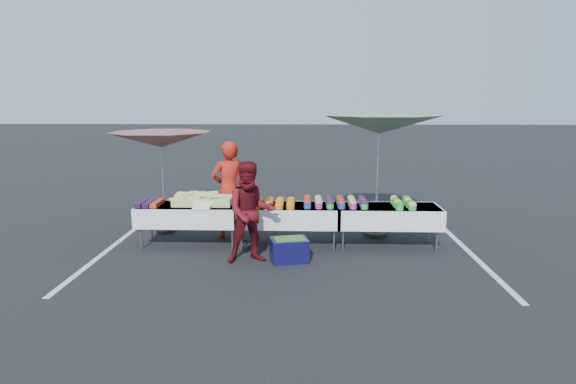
{
  "coord_description": "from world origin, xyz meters",
  "views": [
    {
      "loc": [
        0.29,
        -8.47,
        2.68
      ],
      "look_at": [
        0.0,
        0.0,
        1.0
      ],
      "focal_mm": 30.0,
      "sensor_mm": 36.0,
      "label": 1
    }
  ],
  "objects_px": {
    "table_right": "(388,215)",
    "storage_bin": "(289,249)",
    "customer": "(251,212)",
    "umbrella_right": "(379,125)",
    "table_left": "(190,214)",
    "vendor": "(229,189)",
    "table_center": "(288,214)",
    "umbrella_left": "(161,140)"
  },
  "relations": [
    {
      "from": "customer",
      "to": "table_left",
      "type": "bearing_deg",
      "value": 129.58
    },
    {
      "from": "table_left",
      "to": "vendor",
      "type": "xyz_separation_m",
      "value": [
        0.64,
        0.57,
        0.35
      ]
    },
    {
      "from": "customer",
      "to": "storage_bin",
      "type": "xyz_separation_m",
      "value": [
        0.63,
        0.04,
        -0.63
      ]
    },
    {
      "from": "table_center",
      "to": "umbrella_left",
      "type": "xyz_separation_m",
      "value": [
        -2.5,
        0.8,
        1.26
      ]
    },
    {
      "from": "table_left",
      "to": "customer",
      "type": "relative_size",
      "value": 1.11
    },
    {
      "from": "customer",
      "to": "umbrella_right",
      "type": "height_order",
      "value": "umbrella_right"
    },
    {
      "from": "customer",
      "to": "storage_bin",
      "type": "height_order",
      "value": "customer"
    },
    {
      "from": "table_center",
      "to": "customer",
      "type": "xyz_separation_m",
      "value": [
        -0.58,
        -0.89,
        0.25
      ]
    },
    {
      "from": "customer",
      "to": "storage_bin",
      "type": "bearing_deg",
      "value": -10.82
    },
    {
      "from": "table_right",
      "to": "vendor",
      "type": "bearing_deg",
      "value": 169.13
    },
    {
      "from": "table_left",
      "to": "vendor",
      "type": "relative_size",
      "value": 1.0
    },
    {
      "from": "table_right",
      "to": "umbrella_right",
      "type": "height_order",
      "value": "umbrella_right"
    },
    {
      "from": "table_center",
      "to": "vendor",
      "type": "height_order",
      "value": "vendor"
    },
    {
      "from": "umbrella_left",
      "to": "umbrella_right",
      "type": "height_order",
      "value": "umbrella_right"
    },
    {
      "from": "table_right",
      "to": "customer",
      "type": "distance_m",
      "value": 2.55
    },
    {
      "from": "customer",
      "to": "table_center",
      "type": "bearing_deg",
      "value": 42.8
    },
    {
      "from": "customer",
      "to": "umbrella_left",
      "type": "relative_size",
      "value": 0.63
    },
    {
      "from": "umbrella_left",
      "to": "umbrella_right",
      "type": "bearing_deg",
      "value": -1.82
    },
    {
      "from": "table_left",
      "to": "storage_bin",
      "type": "height_order",
      "value": "table_left"
    },
    {
      "from": "table_left",
      "to": "table_right",
      "type": "bearing_deg",
      "value": 0.0
    },
    {
      "from": "storage_bin",
      "to": "vendor",
      "type": "bearing_deg",
      "value": 117.39
    },
    {
      "from": "table_left",
      "to": "table_right",
      "type": "relative_size",
      "value": 1.0
    },
    {
      "from": "table_left",
      "to": "storage_bin",
      "type": "relative_size",
      "value": 2.74
    },
    {
      "from": "storage_bin",
      "to": "table_left",
      "type": "bearing_deg",
      "value": 142.22
    },
    {
      "from": "table_left",
      "to": "customer",
      "type": "height_order",
      "value": "customer"
    },
    {
      "from": "vendor",
      "to": "umbrella_left",
      "type": "distance_m",
      "value": 1.64
    },
    {
      "from": "umbrella_right",
      "to": "table_right",
      "type": "bearing_deg",
      "value": -80.83
    },
    {
      "from": "table_left",
      "to": "umbrella_left",
      "type": "xyz_separation_m",
      "value": [
        -0.7,
        0.8,
        1.26
      ]
    },
    {
      "from": "table_right",
      "to": "storage_bin",
      "type": "bearing_deg",
      "value": -154.01
    },
    {
      "from": "vendor",
      "to": "table_right",
      "type": "bearing_deg",
      "value": 144.81
    },
    {
      "from": "storage_bin",
      "to": "table_right",
      "type": "bearing_deg",
      "value": 13.0
    },
    {
      "from": "table_right",
      "to": "umbrella_left",
      "type": "xyz_separation_m",
      "value": [
        -4.3,
        0.8,
        1.26
      ]
    },
    {
      "from": "table_center",
      "to": "storage_bin",
      "type": "height_order",
      "value": "table_center"
    },
    {
      "from": "table_center",
      "to": "umbrella_right",
      "type": "height_order",
      "value": "umbrella_right"
    },
    {
      "from": "vendor",
      "to": "umbrella_left",
      "type": "xyz_separation_m",
      "value": [
        -1.34,
        0.23,
        0.92
      ]
    },
    {
      "from": "table_left",
      "to": "vendor",
      "type": "height_order",
      "value": "vendor"
    },
    {
      "from": "vendor",
      "to": "umbrella_right",
      "type": "height_order",
      "value": "umbrella_right"
    },
    {
      "from": "umbrella_left",
      "to": "customer",
      "type": "bearing_deg",
      "value": -41.34
    },
    {
      "from": "table_center",
      "to": "table_left",
      "type": "bearing_deg",
      "value": 180.0
    },
    {
      "from": "customer",
      "to": "umbrella_left",
      "type": "bearing_deg",
      "value": 124.34
    },
    {
      "from": "table_right",
      "to": "umbrella_left",
      "type": "bearing_deg",
      "value": 169.46
    },
    {
      "from": "table_center",
      "to": "umbrella_left",
      "type": "relative_size",
      "value": 0.7
    }
  ]
}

